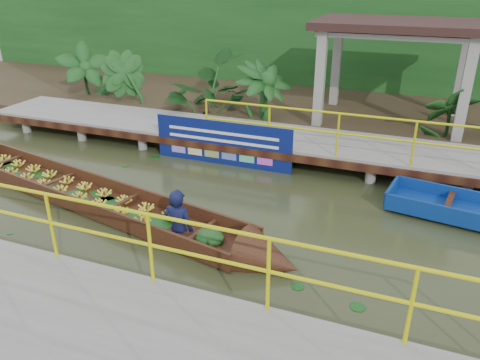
% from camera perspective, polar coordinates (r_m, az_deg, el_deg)
% --- Properties ---
extents(ground, '(80.00, 80.00, 0.00)m').
position_cam_1_polar(ground, '(9.42, -4.90, -3.89)').
color(ground, '#2F351A').
rests_on(ground, ground).
extents(land_strip, '(30.00, 8.00, 0.45)m').
position_cam_1_polar(land_strip, '(15.95, 6.94, 8.83)').
color(land_strip, '#322919').
rests_on(land_strip, ground).
extents(far_dock, '(16.00, 2.06, 1.66)m').
position_cam_1_polar(far_dock, '(12.13, 2.14, 5.25)').
color(far_dock, gray).
rests_on(far_dock, ground).
extents(pavilion, '(4.40, 3.00, 3.00)m').
position_cam_1_polar(pavilion, '(13.83, 18.76, 16.38)').
color(pavilion, gray).
rests_on(pavilion, ground).
extents(foliage_backdrop, '(30.00, 0.80, 4.00)m').
position_cam_1_polar(foliage_backdrop, '(17.98, 9.36, 16.23)').
color(foliage_backdrop, '#154317').
rests_on(foliage_backdrop, ground).
extents(vendor_boat, '(9.80, 2.97, 2.04)m').
position_cam_1_polar(vendor_boat, '(10.05, -17.23, -1.71)').
color(vendor_boat, '#35180E').
rests_on(vendor_boat, ground).
extents(blue_banner, '(3.54, 0.04, 1.11)m').
position_cam_1_polar(blue_banner, '(11.47, -2.16, 4.52)').
color(blue_banner, navy).
rests_on(blue_banner, ground).
extents(tropical_plants, '(14.24, 1.24, 1.55)m').
position_cam_1_polar(tropical_plants, '(13.85, 1.87, 10.90)').
color(tropical_plants, '#154317').
rests_on(tropical_plants, ground).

